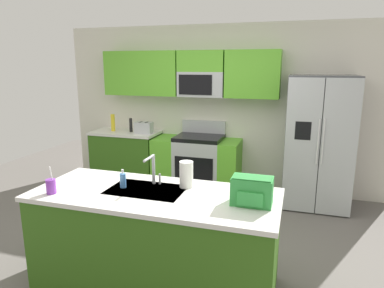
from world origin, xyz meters
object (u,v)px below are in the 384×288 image
Objects in this scene: range_oven at (197,164)px; drink_cup_purple at (51,186)px; pepper_mill at (131,125)px; bottle_yellow at (113,123)px; sink_faucet at (153,167)px; refrigerator at (319,143)px; soap_dispenser at (123,180)px; backpack at (252,190)px; toaster at (144,128)px; paper_towel_roll at (186,174)px.

range_oven is 2.86m from drink_cup_purple.
bottle_yellow is at bearing -174.97° from pepper_mill.
pepper_mill is 2.68m from sink_faucet.
refrigerator reaches higher than soap_dispenser.
sink_faucet is at bearing -58.71° from pepper_mill.
backpack is at bearing -104.13° from refrigerator.
drink_cup_purple is at bearing -147.77° from sink_faucet.
drink_cup_purple is at bearing -70.68° from bottle_yellow.
soap_dispenser is at bearing -89.52° from range_oven.
pepper_mill is 0.80× the size of sink_faucet.
range_oven is at bearing 3.39° from toaster.
backpack is at bearing -64.52° from range_oven.
pepper_mill is at bearing 178.65° from refrigerator.
range_oven is at bearing 115.48° from backpack.
paper_towel_roll is at bearing 4.84° from sink_faucet.
drink_cup_purple reaches higher than toaster.
drink_cup_purple reaches higher than soap_dispenser.
pepper_mill is at bearing 5.03° from bottle_yellow.
pepper_mill is at bearing 127.03° from paper_towel_roll.
bottle_yellow reaches higher than backpack.
range_oven is at bearing 90.48° from soap_dispenser.
backpack reaches higher than toaster.
bottle_yellow is (-3.25, 0.04, 0.12)m from refrigerator.
range_oven reaches higher than soap_dispenser.
sink_faucet is at bearing -52.95° from bottle_yellow.
paper_towel_roll is 0.66m from backpack.
soap_dispenser is 0.58m from paper_towel_roll.
drink_cup_purple is (-2.29, -2.69, 0.04)m from refrigerator.
range_oven is 5.67× the size of paper_towel_roll.
range_oven is at bearing 1.19° from bottle_yellow.
sink_faucet is at bearing -63.10° from toaster.
range_oven is 1.86m from refrigerator.
refrigerator reaches higher than sink_faucet.
paper_towel_roll reaches higher than backpack.
sink_faucet is (1.71, -2.26, 0.03)m from bottle_yellow.
refrigerator reaches higher than drink_cup_purple.
bottle_yellow is 2.83m from sink_faucet.
toaster is 1.14× the size of drink_cup_purple.
bottle_yellow is at bearing 137.06° from backpack.
bottle_yellow is at bearing 179.27° from refrigerator.
refrigerator reaches higher than pepper_mill.
pepper_mill is 0.70× the size of backpack.
soap_dispenser is (0.91, -2.39, -0.02)m from toaster.
soap_dispenser is (-1.77, -2.37, 0.04)m from refrigerator.
paper_towel_roll is at bearing -75.98° from range_oven.
drink_cup_purple is 0.77× the size of backpack.
refrigerator is 7.50× the size of drink_cup_purple.
pepper_mill is (-0.26, 0.05, 0.02)m from toaster.
pepper_mill reaches higher than range_oven.
paper_towel_roll is (2.02, -2.23, -0.02)m from bottle_yellow.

